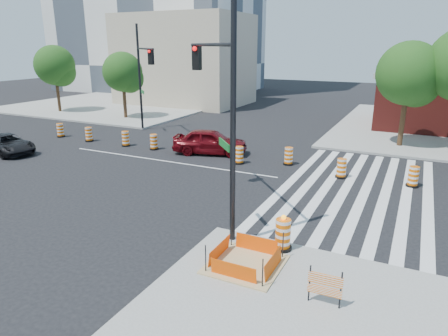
{
  "coord_description": "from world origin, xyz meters",
  "views": [
    {
      "loc": [
        13.22,
        -19.09,
        6.67
      ],
      "look_at": [
        5.7,
        -3.78,
        1.4
      ],
      "focal_mm": 32.0,
      "sensor_mm": 36.0,
      "label": 1
    }
  ],
  "objects": [
    {
      "name": "median_drum_0",
      "position": [
        -10.93,
        2.03,
        0.48
      ],
      "size": [
        0.6,
        0.6,
        1.02
      ],
      "color": "black",
      "rests_on": "ground"
    },
    {
      "name": "median_drum_7",
      "position": [
        9.97,
        1.46,
        0.48
      ],
      "size": [
        0.6,
        0.6,
        1.02
      ],
      "color": "black",
      "rests_on": "ground"
    },
    {
      "name": "lane_centerline",
      "position": [
        0.0,
        0.0,
        0.01
      ],
      "size": [
        14.0,
        0.12,
        0.01
      ],
      "primitive_type": "cube",
      "color": "silver",
      "rests_on": "ground"
    },
    {
      "name": "red_coupe",
      "position": [
        1.53,
        2.71,
        0.8
      ],
      "size": [
        5.02,
        3.08,
        1.6
      ],
      "primitive_type": "imported",
      "rotation": [
        0.0,
        0.0,
        1.85
      ],
      "color": "#5A070D",
      "rests_on": "ground"
    },
    {
      "name": "tree_north_a",
      "position": [
        -20.01,
        10.33,
        4.5
      ],
      "size": [
        3.94,
        3.94,
        6.7
      ],
      "color": "#382314",
      "rests_on": "ground"
    },
    {
      "name": "median_drum_2",
      "position": [
        -4.64,
        1.94,
        0.48
      ],
      "size": [
        0.6,
        0.6,
        1.02
      ],
      "color": "black",
      "rests_on": "ground"
    },
    {
      "name": "signal_pole_se",
      "position": [
        6.73,
        -6.29,
        5.16
      ],
      "size": [
        4.37,
        4.84,
        8.43
      ],
      "rotation": [
        0.0,
        0.0,
        2.3
      ],
      "color": "black",
      "rests_on": "ground"
    },
    {
      "name": "pit_drum",
      "position": [
        9.71,
        -7.52,
        0.66
      ],
      "size": [
        0.63,
        0.63,
        1.24
      ],
      "color": "black",
      "rests_on": "ground"
    },
    {
      "name": "dark_suv",
      "position": [
        -10.2,
        -2.91,
        0.61
      ],
      "size": [
        4.69,
        2.87,
        1.21
      ],
      "primitive_type": "imported",
      "rotation": [
        0.0,
        0.0,
        1.36
      ],
      "color": "black",
      "rests_on": "ground"
    },
    {
      "name": "tree_north_c",
      "position": [
        12.36,
        9.88,
        4.68
      ],
      "size": [
        4.1,
        4.1,
        6.97
      ],
      "color": "#382314",
      "rests_on": "ground"
    },
    {
      "name": "median_drum_6",
      "position": [
        6.77,
        2.55,
        0.48
      ],
      "size": [
        0.6,
        0.6,
        1.02
      ],
      "color": "black",
      "rests_on": "ground"
    },
    {
      "name": "median_drum_4",
      "position": [
        1.39,
        2.4,
        0.49
      ],
      "size": [
        0.6,
        0.6,
        1.18
      ],
      "color": "black",
      "rests_on": "ground"
    },
    {
      "name": "ground",
      "position": [
        0.0,
        0.0,
        0.0
      ],
      "size": [
        120.0,
        120.0,
        0.0
      ],
      "primitive_type": "plane",
      "color": "black",
      "rests_on": "ground"
    },
    {
      "name": "median_drum_5",
      "position": [
        4.12,
        1.49,
        0.48
      ],
      "size": [
        0.6,
        0.6,
        1.02
      ],
      "color": "black",
      "rests_on": "ground"
    },
    {
      "name": "excavation_pit",
      "position": [
        9.0,
        -9.0,
        0.22
      ],
      "size": [
        2.2,
        2.2,
        0.9
      ],
      "color": "tan",
      "rests_on": "ground"
    },
    {
      "name": "signal_pole_nw",
      "position": [
        -5.81,
        5.83,
        4.96
      ],
      "size": [
        4.56,
        4.27,
        8.08
      ],
      "rotation": [
        0.0,
        0.0,
        -0.75
      ],
      "color": "black",
      "rests_on": "ground"
    },
    {
      "name": "tree_north_b",
      "position": [
        -11.52,
        10.4,
        4.11
      ],
      "size": [
        3.61,
        3.6,
        6.13
      ],
      "color": "#382314",
      "rests_on": "ground"
    },
    {
      "name": "median_drum_3",
      "position": [
        -2.33,
        2.01,
        0.48
      ],
      "size": [
        0.6,
        0.6,
        1.02
      ],
      "color": "black",
      "rests_on": "ground"
    },
    {
      "name": "sidewalk_nw",
      "position": [
        -18.0,
        18.0,
        0.07
      ],
      "size": [
        22.0,
        22.0,
        0.15
      ],
      "primitive_type": "cube",
      "color": "gray",
      "rests_on": "ground"
    },
    {
      "name": "crosswalk_east",
      "position": [
        10.95,
        0.0,
        0.01
      ],
      "size": [
        6.75,
        13.5,
        0.01
      ],
      "color": "silver",
      "rests_on": "ground"
    },
    {
      "name": "beige_midrise",
      "position": [
        -12.0,
        22.0,
        5.0
      ],
      "size": [
        14.0,
        10.0,
        10.0
      ],
      "primitive_type": "cube",
      "color": "#B9A88D",
      "rests_on": "ground"
    },
    {
      "name": "median_drum_1",
      "position": [
        -7.93,
        1.89,
        0.48
      ],
      "size": [
        0.6,
        0.6,
        1.02
      ],
      "color": "black",
      "rests_on": "ground"
    },
    {
      "name": "barricade",
      "position": [
        11.62,
        -9.89,
        0.73
      ],
      "size": [
        0.9,
        0.07,
        1.05
      ],
      "rotation": [
        0.0,
        0.0,
        0.03
      ],
      "color": "#EC6304",
      "rests_on": "ground"
    },
    {
      "name": "median_drum_8",
      "position": [
        13.38,
        1.6,
        0.48
      ],
      "size": [
        0.6,
        0.6,
        1.02
      ],
      "color": "black",
      "rests_on": "ground"
    }
  ]
}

